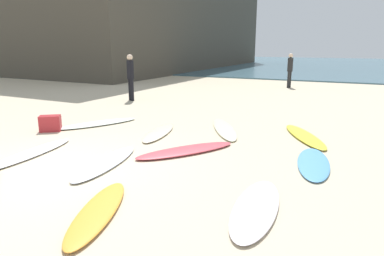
% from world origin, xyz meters
% --- Properties ---
extents(ground_plane, '(120.00, 120.00, 0.00)m').
position_xyz_m(ground_plane, '(0.00, 0.00, 0.00)').
color(ground_plane, beige).
extents(ocean_water, '(120.00, 40.00, 0.08)m').
position_xyz_m(ocean_water, '(0.00, 38.01, 0.04)').
color(ocean_water, '#426675').
rests_on(ocean_water, ground_plane).
extents(coastal_headland, '(30.57, 28.19, 11.91)m').
position_xyz_m(coastal_headland, '(-22.33, 25.35, 5.96)').
color(coastal_headland, '#474238').
rests_on(coastal_headland, ground_plane).
extents(surfboard_0, '(1.55, 2.33, 0.08)m').
position_xyz_m(surfboard_0, '(3.78, 4.36, 0.04)').
color(surfboard_0, yellow).
rests_on(surfboard_0, ground_plane).
extents(surfboard_1, '(0.92, 2.03, 0.08)m').
position_xyz_m(surfboard_1, '(0.35, 3.10, 0.04)').
color(surfboard_1, '#F0E2C7').
rests_on(surfboard_1, ground_plane).
extents(surfboard_2, '(0.75, 2.36, 0.08)m').
position_xyz_m(surfboard_2, '(-1.16, 0.48, 0.04)').
color(surfboard_2, white).
rests_on(surfboard_2, ground_plane).
extents(surfboard_3, '(0.78, 2.02, 0.08)m').
position_xyz_m(surfboard_3, '(3.70, 0.14, 0.04)').
color(surfboard_3, white).
rests_on(surfboard_3, ground_plane).
extents(surfboard_4, '(1.14, 1.96, 0.08)m').
position_xyz_m(surfboard_4, '(1.81, -0.90, 0.04)').
color(surfboard_4, '#F9A033').
rests_on(surfboard_4, ground_plane).
extents(surfboard_5, '(1.62, 2.37, 0.08)m').
position_xyz_m(surfboard_5, '(-1.77, 3.22, 0.04)').
color(surfboard_5, silver).
rests_on(surfboard_5, ground_plane).
extents(surfboard_6, '(1.78, 2.22, 0.09)m').
position_xyz_m(surfboard_6, '(1.67, 2.05, 0.04)').
color(surfboard_6, '#DD4E58').
rests_on(surfboard_6, ground_plane).
extents(surfboard_7, '(0.85, 2.03, 0.06)m').
position_xyz_m(surfboard_7, '(4.21, 2.41, 0.03)').
color(surfboard_7, '#559DDB').
rests_on(surfboard_7, ground_plane).
extents(surfboard_9, '(1.66, 2.43, 0.07)m').
position_xyz_m(surfboard_9, '(1.72, 4.22, 0.04)').
color(surfboard_9, '#EDE8BF').
rests_on(surfboard_9, ground_plane).
extents(surfboard_10, '(0.90, 2.19, 0.07)m').
position_xyz_m(surfboard_10, '(0.61, 0.71, 0.03)').
color(surfboard_10, silver).
rests_on(surfboard_10, ground_plane).
extents(beachgoer_near, '(0.32, 0.34, 1.80)m').
position_xyz_m(beachgoer_near, '(1.59, 14.42, 1.01)').
color(beachgoer_near, black).
rests_on(beachgoer_near, ground_plane).
extents(beachgoer_mid, '(0.39, 0.39, 1.86)m').
position_xyz_m(beachgoer_mid, '(-3.45, 7.22, 1.05)').
color(beachgoer_mid, black).
rests_on(beachgoer_mid, ground_plane).
extents(beach_cooler, '(0.61, 0.57, 0.42)m').
position_xyz_m(beach_cooler, '(-2.39, 2.11, 0.21)').
color(beach_cooler, '#B2282D').
rests_on(beach_cooler, ground_plane).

